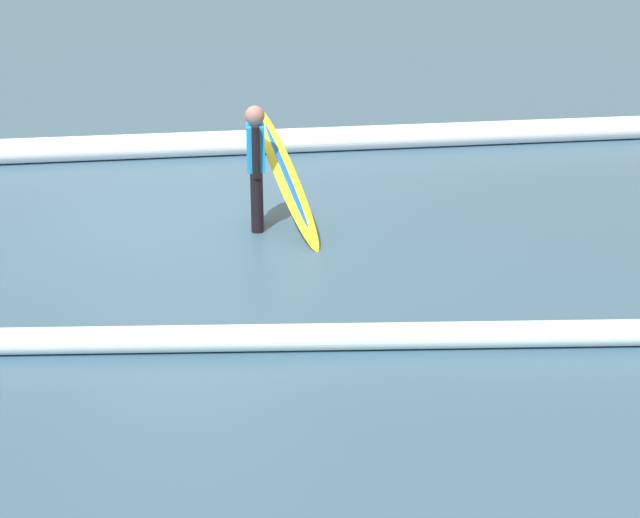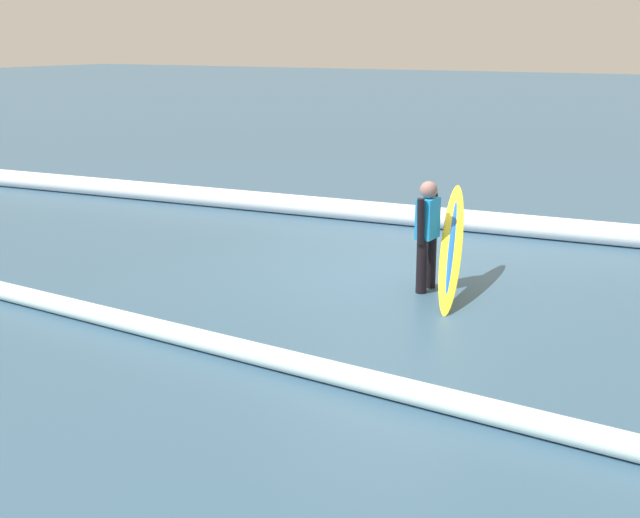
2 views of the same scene
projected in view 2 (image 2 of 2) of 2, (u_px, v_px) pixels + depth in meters
name	position (u px, v px, depth m)	size (l,w,h in m)	color
ground_plane	(379.00, 272.00, 11.67)	(137.45, 137.45, 0.00)	#365974
surfer	(427.00, 230.00, 10.65)	(0.22, 0.56, 1.40)	black
surfboard	(452.00, 246.00, 10.54)	(0.79, 1.85, 1.26)	yellow
wave_crest_foreground	(372.00, 212.00, 14.79)	(0.36, 0.36, 23.06)	white
wave_crest_midground	(164.00, 331.00, 9.01)	(0.22, 0.22, 15.48)	white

